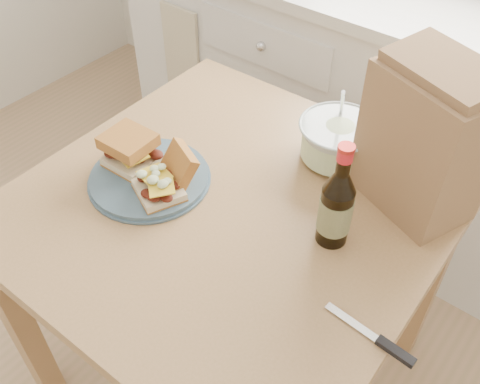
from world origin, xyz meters
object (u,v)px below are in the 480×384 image
Objects in this scene: dining_table at (231,234)px; coleslaw_bowl at (338,142)px; beer_bottle at (336,207)px; plate at (149,178)px; paper_bag at (424,143)px.

coleslaw_bowl is (0.11, 0.29, 0.17)m from dining_table.
coleslaw_bowl is 0.28m from beer_bottle.
dining_table is 0.24m from plate.
plate is (-0.20, -0.07, 0.12)m from dining_table.
plate is at bearing -155.57° from beer_bottle.
beer_bottle is at bearing -60.80° from coleslaw_bowl.
plate reaches higher than dining_table.
dining_table is at bearing -110.72° from coleslaw_bowl.
paper_bag is (0.52, 0.34, 0.16)m from plate.
paper_bag reaches higher than beer_bottle.
coleslaw_bowl is at bearing 68.14° from dining_table.
beer_bottle is at bearing 14.84° from plate.
dining_table is at bearing -119.06° from paper_bag.
coleslaw_bowl is at bearing 49.16° from plate.
paper_bag reaches higher than dining_table.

